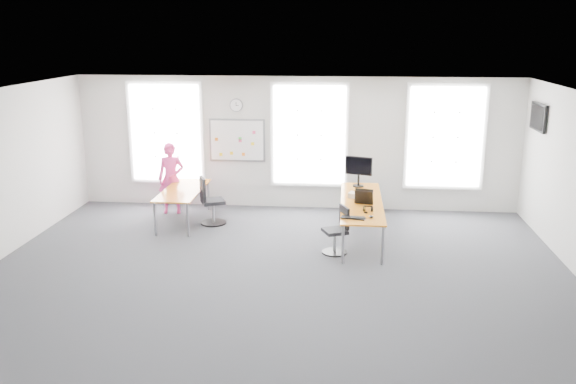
# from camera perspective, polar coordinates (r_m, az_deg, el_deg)

# --- Properties ---
(floor) EXTENTS (10.00, 10.00, 0.00)m
(floor) POSITION_cam_1_polar(r_m,az_deg,el_deg) (10.42, -1.06, -7.54)
(floor) COLOR #28282C
(floor) RESTS_ON ground
(ceiling) EXTENTS (10.00, 10.00, 0.00)m
(ceiling) POSITION_cam_1_polar(r_m,az_deg,el_deg) (9.68, -1.15, 9.09)
(ceiling) COLOR silver
(ceiling) RESTS_ON ground
(wall_back) EXTENTS (10.00, 0.00, 10.00)m
(wall_back) POSITION_cam_1_polar(r_m,az_deg,el_deg) (13.84, 0.77, 4.58)
(wall_back) COLOR silver
(wall_back) RESTS_ON ground
(wall_front) EXTENTS (10.00, 0.00, 10.00)m
(wall_front) POSITION_cam_1_polar(r_m,az_deg,el_deg) (6.20, -5.32, -8.75)
(wall_front) COLOR silver
(wall_front) RESTS_ON ground
(window_left) EXTENTS (1.60, 0.06, 2.20)m
(window_left) POSITION_cam_1_polar(r_m,az_deg,el_deg) (14.33, -11.34, 5.46)
(window_left) COLOR white
(window_left) RESTS_ON wall_back
(window_mid) EXTENTS (1.60, 0.06, 2.20)m
(window_mid) POSITION_cam_1_polar(r_m,az_deg,el_deg) (13.76, 2.01, 5.35)
(window_mid) COLOR white
(window_mid) RESTS_ON wall_back
(window_right) EXTENTS (1.60, 0.06, 2.20)m
(window_right) POSITION_cam_1_polar(r_m,az_deg,el_deg) (13.91, 14.49, 5.00)
(window_right) COLOR white
(window_right) RESTS_ON wall_back
(desk_right) EXTENTS (0.81, 3.03, 0.74)m
(desk_right) POSITION_cam_1_polar(r_m,az_deg,el_deg) (12.02, 6.89, -1.09)
(desk_right) COLOR orange
(desk_right) RESTS_ON ground
(desk_left) EXTENTS (0.79, 1.97, 0.72)m
(desk_left) POSITION_cam_1_polar(r_m,az_deg,el_deg) (13.08, -9.82, -0.03)
(desk_left) COLOR orange
(desk_left) RESTS_ON ground
(chair_right) EXTENTS (0.52, 0.52, 0.88)m
(chair_right) POSITION_cam_1_polar(r_m,az_deg,el_deg) (11.23, 4.65, -3.82)
(chair_right) COLOR black
(chair_right) RESTS_ON ground
(chair_left) EXTENTS (0.61, 0.61, 1.02)m
(chair_left) POSITION_cam_1_polar(r_m,az_deg,el_deg) (12.93, -7.30, -1.08)
(chair_left) COLOR black
(chair_left) RESTS_ON ground
(person) EXTENTS (0.63, 0.46, 1.59)m
(person) POSITION_cam_1_polar(r_m,az_deg,el_deg) (13.78, -10.87, 1.26)
(person) COLOR #E63886
(person) RESTS_ON ground
(whiteboard) EXTENTS (1.20, 0.03, 0.90)m
(whiteboard) POSITION_cam_1_polar(r_m,az_deg,el_deg) (13.97, -4.79, 4.84)
(whiteboard) COLOR white
(whiteboard) RESTS_ON wall_back
(wall_clock) EXTENTS (0.30, 0.04, 0.30)m
(wall_clock) POSITION_cam_1_polar(r_m,az_deg,el_deg) (13.86, -4.86, 8.10)
(wall_clock) COLOR gray
(wall_clock) RESTS_ON wall_back
(tv) EXTENTS (0.06, 0.90, 0.55)m
(tv) POSITION_cam_1_polar(r_m,az_deg,el_deg) (13.26, 22.40, 6.51)
(tv) COLOR black
(tv) RESTS_ON wall_right
(keyboard) EXTENTS (0.45, 0.25, 0.02)m
(keyboard) POSITION_cam_1_polar(r_m,az_deg,el_deg) (10.91, 6.13, -2.42)
(keyboard) COLOR black
(keyboard) RESTS_ON desk_right
(mouse) EXTENTS (0.08, 0.12, 0.04)m
(mouse) POSITION_cam_1_polar(r_m,az_deg,el_deg) (10.98, 7.80, -2.29)
(mouse) COLOR black
(mouse) RESTS_ON desk_right
(lens_cap) EXTENTS (0.07, 0.07, 0.01)m
(lens_cap) POSITION_cam_1_polar(r_m,az_deg,el_deg) (11.26, 7.29, -1.93)
(lens_cap) COLOR black
(lens_cap) RESTS_ON desk_right
(headphones) EXTENTS (0.19, 0.10, 0.11)m
(headphones) POSITION_cam_1_polar(r_m,az_deg,el_deg) (11.35, 7.46, -1.57)
(headphones) COLOR black
(headphones) RESTS_ON desk_right
(laptop_sleeve) EXTENTS (0.36, 0.27, 0.29)m
(laptop_sleeve) POSITION_cam_1_polar(r_m,az_deg,el_deg) (11.79, 7.11, -0.47)
(laptop_sleeve) COLOR black
(laptop_sleeve) RESTS_ON desk_right
(paper_stack) EXTENTS (0.35, 0.30, 0.10)m
(paper_stack) POSITION_cam_1_polar(r_m,az_deg,el_deg) (12.25, 6.42, -0.29)
(paper_stack) COLOR beige
(paper_stack) RESTS_ON desk_right
(monitor) EXTENTS (0.57, 0.25, 0.65)m
(monitor) POSITION_cam_1_polar(r_m,az_deg,el_deg) (13.04, 6.64, 2.18)
(monitor) COLOR black
(monitor) RESTS_ON desk_right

